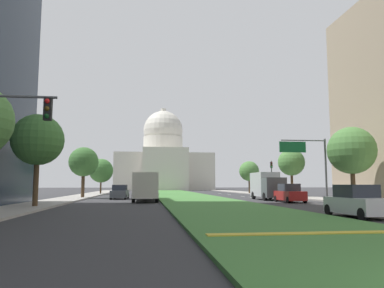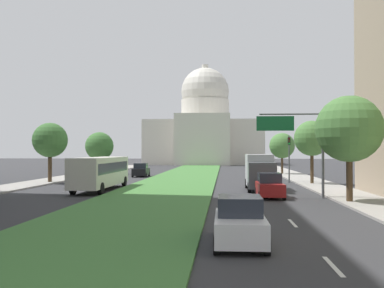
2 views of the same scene
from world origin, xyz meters
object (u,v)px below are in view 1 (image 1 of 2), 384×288
traffic_light_far_right (272,174)px  sedan_lead_stopped (358,202)px  street_tree_left_far (84,162)px  city_bus (145,185)px  sedan_midblock (290,194)px  sedan_far_horizon (143,190)px  sedan_distant (120,192)px  capitol_building (163,163)px  overhead_guide_sign (309,157)px  street_tree_left_mid (38,140)px  street_tree_left_distant (101,171)px  box_truck_delivery (267,185)px  street_tree_right_mid (352,151)px  street_tree_right_distant (249,171)px  street_tree_right_far (291,163)px

traffic_light_far_right → sedan_lead_stopped: 33.04m
street_tree_left_far → city_bus: (7.94, -8.00, -2.90)m
sedan_midblock → sedan_far_horizon: (-14.70, 25.32, -0.01)m
traffic_light_far_right → sedan_distant: traffic_light_far_right is taller
capitol_building → overhead_guide_sign: bearing=-82.7°
overhead_guide_sign → sedan_far_horizon: (-16.85, 25.41, -3.76)m
sedan_lead_stopped → sedan_midblock: size_ratio=1.03×
street_tree_left_mid → street_tree_left_distant: street_tree_left_mid is taller
box_truck_delivery → street_tree_left_mid: bearing=-152.1°
capitol_building → street_tree_right_mid: 88.41m
capitol_building → street_tree_left_far: bearing=-101.0°
street_tree_left_mid → street_tree_right_distant: (27.99, 37.61, -1.02)m
traffic_light_far_right → sedan_midblock: (-3.74, -15.70, -2.45)m
street_tree_left_distant → sedan_distant: street_tree_left_distant is taller
box_truck_delivery → city_bus: (-14.21, -1.12, 0.09)m
street_tree_right_distant → sedan_far_horizon: (-19.77, -6.49, -3.40)m
street_tree_left_distant → sedan_distant: 22.03m
street_tree_right_distant → sedan_lead_stopped: size_ratio=1.42×
city_bus → sedan_lead_stopped: bearing=-61.7°
street_tree_right_mid → capitol_building: bearing=98.9°
street_tree_left_mid → sedan_far_horizon: street_tree_left_mid is taller
street_tree_right_mid → sedan_midblock: (-5.00, 3.17, -4.14)m
sedan_midblock → sedan_distant: bearing=149.5°
box_truck_delivery → sedan_lead_stopped: bearing=-96.4°
street_tree_left_distant → sedan_lead_stopped: street_tree_left_distant is taller
street_tree_left_distant → sedan_lead_stopped: size_ratio=1.47×
sedan_lead_stopped → street_tree_left_mid: bearing=151.8°
capitol_building → street_tree_left_far: (-13.76, -71.02, -4.09)m
sedan_lead_stopped → overhead_guide_sign: bearing=73.2°
traffic_light_far_right → sedan_far_horizon: size_ratio=1.23×
street_tree_right_far → street_tree_right_distant: size_ratio=1.09×
street_tree_left_far → sedan_distant: 6.79m
sedan_lead_stopped → box_truck_delivery: box_truck_delivery is taller
sedan_distant → box_truck_delivery: size_ratio=0.73×
street_tree_right_distant → sedan_distant: (-22.59, -21.48, -3.44)m
sedan_distant → sedan_lead_stopped: bearing=-61.3°
street_tree_left_mid → city_bus: bearing=52.1°
street_tree_right_distant → sedan_far_horizon: bearing=-161.8°
street_tree_right_mid → sedan_distant: (-22.54, 13.50, -4.19)m
city_bus → sedan_midblock: bearing=-19.3°
street_tree_right_distant → sedan_lead_stopped: (-7.88, -48.39, -3.42)m
overhead_guide_sign → box_truck_delivery: overhead_guide_sign is taller
street_tree_left_mid → sedan_midblock: 24.06m
street_tree_left_far → city_bus: 11.64m
street_tree_left_mid → sedan_lead_stopped: 23.24m
street_tree_right_mid → box_truck_delivery: 11.24m
overhead_guide_sign → street_tree_right_mid: (2.85, -3.08, 0.38)m
street_tree_right_distant → sedan_far_horizon: 21.08m
street_tree_left_far → sedan_lead_stopped: (19.58, -29.66, -3.83)m
capitol_building → street_tree_right_far: capitol_building is taller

